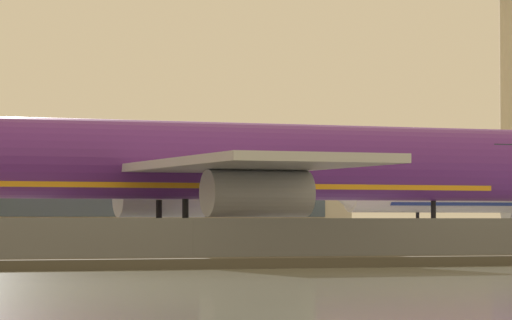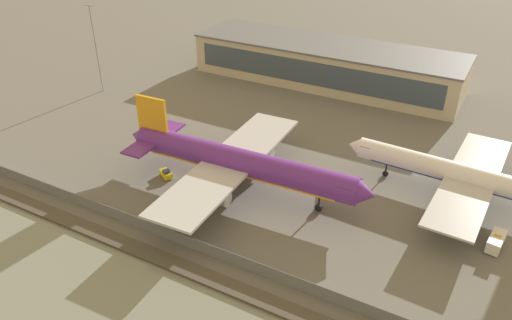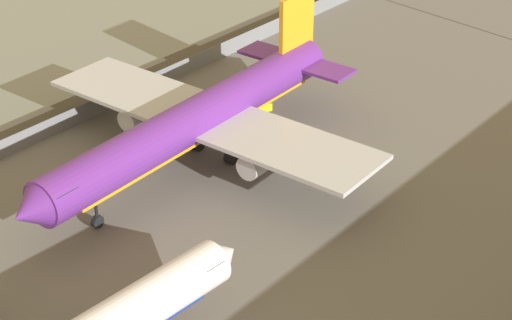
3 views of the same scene
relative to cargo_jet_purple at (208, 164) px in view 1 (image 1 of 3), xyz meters
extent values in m
plane|color=#66635E|center=(-6.81, -2.87, -5.91)|extent=(500.00, 500.00, 0.00)
cube|color=#474238|center=(-6.81, -23.37, -5.66)|extent=(320.00, 3.00, 0.50)
cube|color=slate|center=(-6.81, -18.87, -4.71)|extent=(280.00, 0.08, 2.40)
cylinder|color=slate|center=(-6.81, -18.87, -4.71)|extent=(0.10, 0.10, 2.40)
cylinder|color=#602889|center=(0.70, 0.03, 0.21)|extent=(44.92, 6.82, 5.00)
cube|color=#232D3D|center=(21.27, 0.87, 0.84)|extent=(2.92, 4.36, 1.50)
cube|color=orange|center=(0.70, 0.03, -1.16)|extent=(38.17, 5.55, 0.90)
cube|color=#B7BABF|center=(-1.98, 10.67, -0.41)|extent=(10.71, 21.86, 0.50)
cube|color=#B7BABF|center=(-1.10, -10.79, -0.41)|extent=(10.71, 21.86, 0.50)
cylinder|color=#B7BABF|center=(-0.57, 9.01, -2.03)|extent=(6.37, 3.00, 2.75)
cylinder|color=#B7BABF|center=(0.17, -9.02, -2.03)|extent=(6.37, 3.00, 2.75)
cylinder|color=black|center=(16.35, 0.67, -3.75)|extent=(0.35, 0.35, 2.92)
cylinder|color=black|center=(16.35, 0.67, -5.21)|extent=(1.42, 0.61, 1.40)
cylinder|color=black|center=(-2.54, 2.52, -3.75)|extent=(0.40, 0.40, 2.92)
cylinder|color=black|center=(-2.54, 2.52, -5.21)|extent=(1.65, 1.19, 1.61)
cylinder|color=black|center=(-2.33, -2.72, -3.75)|extent=(0.40, 0.40, 2.92)
cylinder|color=black|center=(-2.33, -2.72, -5.21)|extent=(1.65, 1.19, 1.61)
cone|color=white|center=(16.61, 18.48, -0.96)|extent=(2.82, 3.97, 3.83)
cube|color=#232D3D|center=(19.27, 18.34, -0.46)|extent=(2.40, 3.54, 1.21)
cylinder|color=black|center=(23.53, 18.12, -4.16)|extent=(0.28, 0.28, 2.36)
cylinder|color=black|center=(23.53, 18.12, -5.34)|extent=(1.15, 0.50, 1.13)
cylinder|color=black|center=(-13.56, -3.34, -5.56)|extent=(0.72, 0.54, 0.70)
camera|label=1|loc=(-29.04, -91.39, -3.63)|focal=105.00mm
camera|label=2|loc=(41.54, -68.52, 47.63)|focal=35.00mm
camera|label=3|loc=(62.11, 60.14, 44.48)|focal=60.00mm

